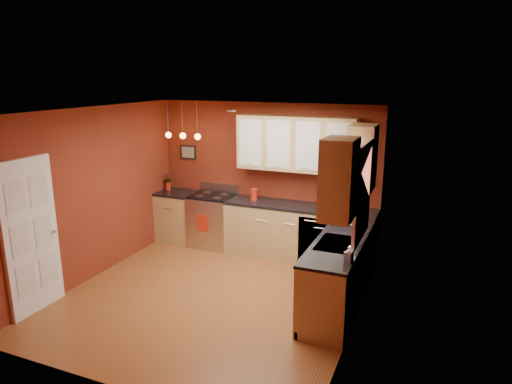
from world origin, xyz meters
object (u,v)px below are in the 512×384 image
at_px(coffee_maker, 335,203).
at_px(soap_pump, 349,254).
at_px(gas_range, 213,220).
at_px(red_canister, 254,194).
at_px(sink, 338,245).

relative_size(coffee_maker, soap_pump, 1.18).
distance_m(gas_range, red_canister, 0.98).
bearing_deg(gas_range, coffee_maker, 0.75).
distance_m(red_canister, coffee_maker, 1.43).
xyz_separation_m(gas_range, coffee_maker, (2.23, 0.03, 0.56)).
bearing_deg(sink, red_canister, 139.94).
bearing_deg(gas_range, soap_pump, -35.55).
height_order(sink, coffee_maker, sink).
bearing_deg(coffee_maker, sink, -65.84).
distance_m(red_canister, soap_pump, 2.93).
height_order(sink, soap_pump, sink).
bearing_deg(gas_range, sink, -29.78).
distance_m(sink, soap_pump, 0.62).
distance_m(sink, red_canister, 2.38).
height_order(gas_range, sink, sink).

